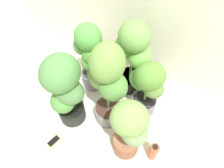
% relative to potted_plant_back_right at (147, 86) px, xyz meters
% --- Properties ---
extents(ground_plane, '(8.00, 8.00, 0.00)m').
position_rel_potted_plant_back_right_xyz_m(ground_plane, '(-0.31, -0.35, -0.39)').
color(ground_plane, silver).
rests_on(ground_plane, ground).
extents(potted_plant_back_right, '(0.41, 0.37, 0.68)m').
position_rel_potted_plant_back_right_xyz_m(potted_plant_back_right, '(0.00, 0.00, 0.00)').
color(potted_plant_back_right, slate).
rests_on(potted_plant_back_right, ground).
extents(potted_plant_front_left, '(0.43, 0.37, 0.87)m').
position_rel_potted_plant_back_right_xyz_m(potted_plant_front_left, '(-0.58, -0.45, 0.14)').
color(potted_plant_front_left, black).
rests_on(potted_plant_front_left, ground).
extents(potted_plant_back_left, '(0.43, 0.36, 0.82)m').
position_rel_potted_plant_back_right_xyz_m(potted_plant_back_left, '(-0.61, 0.01, 0.10)').
color(potted_plant_back_left, slate).
rests_on(potted_plant_back_left, ground).
extents(potted_plant_center, '(0.46, 0.38, 1.00)m').
position_rel_potted_plant_back_right_xyz_m(potted_plant_center, '(-0.26, -0.26, 0.20)').
color(potted_plant_center, gray).
rests_on(potted_plant_center, ground).
extents(potted_plant_front_right, '(0.39, 0.35, 0.73)m').
position_rel_potted_plant_back_right_xyz_m(potted_plant_front_right, '(0.04, -0.48, 0.05)').
color(potted_plant_front_right, brown).
rests_on(potted_plant_front_right, ground).
extents(potted_plant_back_center, '(0.45, 0.42, 0.88)m').
position_rel_potted_plant_back_right_xyz_m(potted_plant_back_center, '(-0.25, 0.19, 0.14)').
color(potted_plant_back_center, black).
rests_on(potted_plant_back_center, ground).
extents(cell_phone, '(0.10, 0.16, 0.01)m').
position_rel_potted_plant_back_right_xyz_m(cell_phone, '(-0.59, -0.75, -0.38)').
color(cell_phone, '#CFCB53').
rests_on(cell_phone, ground).
extents(nutrient_bottle, '(0.08, 0.08, 0.24)m').
position_rel_potted_plant_back_right_xyz_m(nutrient_bottle, '(0.28, -0.43, -0.27)').
color(nutrient_bottle, '#C2562E').
rests_on(nutrient_bottle, ground).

